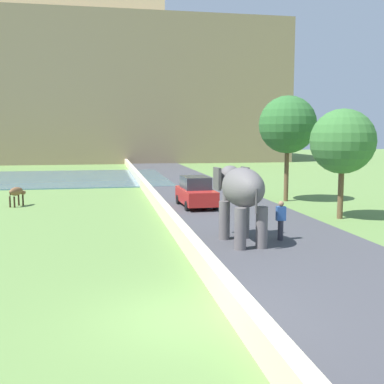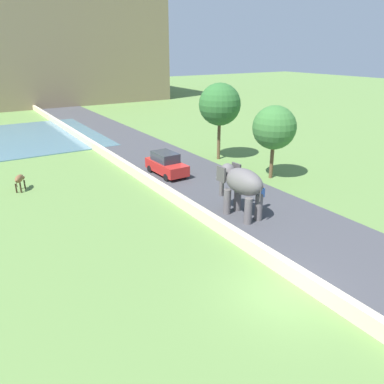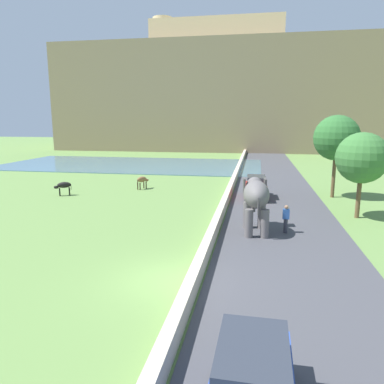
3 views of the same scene
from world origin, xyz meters
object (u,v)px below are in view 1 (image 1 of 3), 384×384
at_px(elephant, 241,192).
at_px(car_red, 196,192).
at_px(cow_brown, 17,192).
at_px(person_beside_elephant, 281,220).

height_order(elephant, car_red, elephant).
relative_size(car_red, cow_brown, 2.94).
distance_m(elephant, car_red, 9.21).
distance_m(person_beside_elephant, cow_brown, 16.55).
height_order(car_red, cow_brown, car_red).
xyz_separation_m(elephant, cow_brown, (-10.27, 11.50, -1.20)).
height_order(elephant, cow_brown, elephant).
relative_size(elephant, person_beside_elephant, 2.16).
bearing_deg(person_beside_elephant, car_red, 100.35).
height_order(elephant, person_beside_elephant, elephant).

